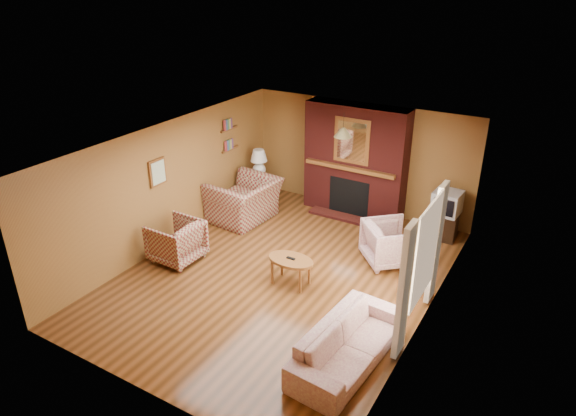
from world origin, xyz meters
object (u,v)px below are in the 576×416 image
Objects in this scene: plaid_loveseat at (244,200)px; crt_tv at (447,203)px; coffee_table at (291,262)px; fireplace at (355,162)px; tv_stand at (444,226)px; table_lamp at (259,161)px; floral_sofa at (349,343)px; plaid_armchair at (176,241)px; floral_armchair at (389,243)px; side_table at (260,188)px.

plaid_loveseat is 2.54× the size of crt_tv.
plaid_loveseat reaches higher than coffee_table.
fireplace reaches higher than tv_stand.
fireplace is 3.26m from coffee_table.
floral_sofa is at bearing -44.02° from table_lamp.
plaid_loveseat is 2.68m from coffee_table.
plaid_armchair is 5.22m from crt_tv.
table_lamp is at bearing 50.75° from floral_sofa.
floral_armchair is at bearing -48.47° from fireplace.
crt_tv is at bearing -92.77° from tv_stand.
side_table is at bearing 50.75° from floral_sofa.
plaid_armchair is 1.05× the size of coffee_table.
floral_armchair reaches higher than coffee_table.
plaid_armchair is 2.99m from side_table.
floral_sofa is 3.28× the size of table_lamp.
floral_armchair is at bearing -17.13° from table_lamp.
side_table is at bearing -161.17° from plaid_loveseat.
coffee_table is (2.21, 0.36, 0.04)m from plaid_armchair.
coffee_table is 3.47m from tv_stand.
plaid_loveseat is at bearing -75.55° from table_lamp.
crt_tv is at bearing -65.86° from floral_armchair.
plaid_loveseat is 0.66× the size of floral_sofa.
plaid_loveseat is at bearing 141.95° from coffee_table.
crt_tv reaches higher than coffee_table.
plaid_loveseat is 4.74m from floral_sofa.
tv_stand is at bearing 58.97° from coffee_table.
coffee_table is at bearing -123.79° from tv_stand.
tv_stand is at bearing -65.78° from floral_armchair.
table_lamp is at bearing -175.72° from plaid_armchair.
coffee_table is at bearing 99.60° from floral_armchair.
plaid_armchair is at bearing 76.39° from floral_armchair.
crt_tv is at bearing 58.92° from coffee_table.
coffee_table is at bearing 100.78° from plaid_armchair.
floral_sofa is at bearing -94.80° from tv_stand.
floral_sofa is 5.60m from table_lamp.
table_lamp is at bearing -165.71° from fireplace.
fireplace is 4.50× the size of crt_tv.
fireplace is 4.46× the size of tv_stand.
floral_armchair is at bearing -113.02° from crt_tv.
fireplace is at bearing 14.29° from side_table.
floral_sofa is at bearing -66.65° from fireplace.
fireplace is at bearing -1.31° from floral_armchair.
table_lamp reaches higher than floral_armchair.
plaid_armchair is 1.59× the size of crt_tv.
plaid_armchair is 3.95m from floral_sofa.
floral_sofa is 5.56m from side_table.
plaid_loveseat is 4.12m from tv_stand.
table_lamp is at bearing -177.94° from tv_stand.
floral_armchair is 3.75m from table_lamp.
floral_armchair reaches higher than side_table.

